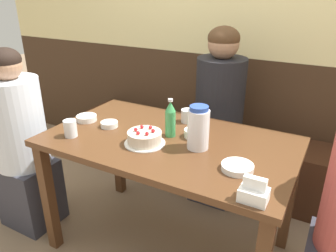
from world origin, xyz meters
TOP-DOWN VIEW (x-y plane):
  - ground_plane at (0.00, 0.00)m, footprint 12.00×12.00m
  - back_wall at (0.00, 1.05)m, footprint 4.80×0.04m
  - bench_seat at (0.00, 0.83)m, footprint 2.46×0.38m
  - dining_table at (0.00, 0.00)m, footprint 1.34×0.78m
  - birthday_cake at (-0.08, -0.11)m, footprint 0.22×0.22m
  - water_pitcher at (0.18, -0.02)m, footprint 0.11×0.11m
  - soju_bottle at (-0.01, 0.04)m, footprint 0.06×0.06m
  - napkin_holder at (0.55, -0.33)m, footprint 0.11×0.08m
  - bowl_soup_white at (-0.57, -0.02)m, footprint 0.12×0.12m
  - bowl_rice_small at (0.11, 0.09)m, footprint 0.11×0.11m
  - bowl_side_dish at (-0.39, -0.02)m, footprint 0.10×0.10m
  - bowl_sauce_shallow at (0.43, -0.14)m, footprint 0.15×0.15m
  - glass_water_tall at (-0.49, -0.23)m, footprint 0.07×0.07m
  - glass_tumbler_short at (-0.02, 0.27)m, footprint 0.08×0.08m
  - person_teal_shirt at (-0.93, -0.23)m, footprint 0.34×0.33m
  - person_grey_tee at (0.05, 0.65)m, footprint 0.34×0.34m

SIDE VIEW (x-z plane):
  - ground_plane at x=0.00m, z-range 0.00..0.00m
  - bench_seat at x=0.00m, z-range 0.00..0.46m
  - person_teal_shirt at x=-0.93m, z-range -0.03..1.16m
  - person_grey_tee at x=0.05m, z-range -0.02..1.26m
  - dining_table at x=0.00m, z-range 0.27..1.01m
  - bowl_sauce_shallow at x=0.43m, z-range 0.74..0.77m
  - bowl_side_dish at x=-0.39m, z-range 0.74..0.77m
  - bowl_soup_white at x=-0.57m, z-range 0.74..0.77m
  - bowl_rice_small at x=0.11m, z-range 0.74..0.79m
  - birthday_cake at x=-0.08m, z-range 0.73..0.82m
  - napkin_holder at x=0.55m, z-range 0.73..0.83m
  - glass_tumbler_short at x=-0.02m, z-range 0.74..0.82m
  - glass_water_tall at x=-0.49m, z-range 0.74..0.84m
  - soju_bottle at x=-0.01m, z-range 0.74..0.95m
  - water_pitcher at x=0.18m, z-range 0.74..0.97m
  - back_wall at x=0.00m, z-range 0.00..2.50m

